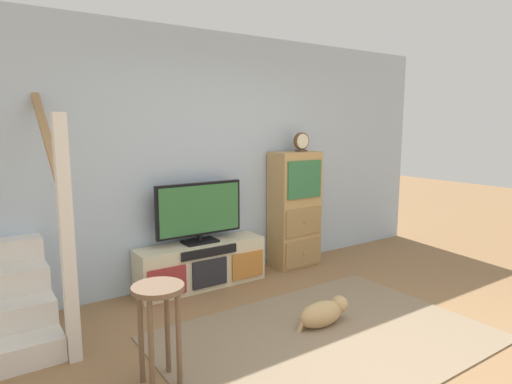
% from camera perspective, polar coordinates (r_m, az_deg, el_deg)
% --- Properties ---
extents(ground_plane, '(20.00, 20.00, 0.00)m').
position_cam_1_polar(ground_plane, '(3.40, 16.60, -21.86)').
color(ground_plane, olive).
extents(back_wall, '(6.40, 0.12, 2.70)m').
position_cam_1_polar(back_wall, '(4.86, -5.69, 4.51)').
color(back_wall, '#A8BCD1').
rests_on(back_wall, ground_plane).
extents(area_rug, '(2.60, 1.80, 0.01)m').
position_cam_1_polar(area_rug, '(3.75, 9.12, -18.40)').
color(area_rug, '#847056').
rests_on(area_rug, ground_plane).
extents(media_console, '(1.40, 0.38, 0.48)m').
position_cam_1_polar(media_console, '(4.71, -7.15, -9.47)').
color(media_console, beige).
rests_on(media_console, ground_plane).
extents(television, '(0.96, 0.22, 0.64)m').
position_cam_1_polar(television, '(4.58, -7.43, -2.50)').
color(television, black).
rests_on(television, media_console).
extents(side_cabinet, '(0.58, 0.38, 1.39)m').
position_cam_1_polar(side_cabinet, '(5.28, 5.12, -2.31)').
color(side_cabinet, tan).
rests_on(side_cabinet, ground_plane).
extents(desk_clock, '(0.20, 0.08, 0.23)m').
position_cam_1_polar(desk_clock, '(5.22, 5.99, 6.55)').
color(desk_clock, '#4C3823').
rests_on(desk_clock, side_cabinet).
extents(bar_stool_near, '(0.34, 0.34, 0.69)m').
position_cam_1_polar(bar_stool_near, '(2.99, -12.67, -15.02)').
color(bar_stool_near, brown).
rests_on(bar_stool_near, ground_plane).
extents(dog, '(0.54, 0.21, 0.23)m').
position_cam_1_polar(dog, '(3.91, 8.87, -15.42)').
color(dog, tan).
rests_on(dog, ground_plane).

